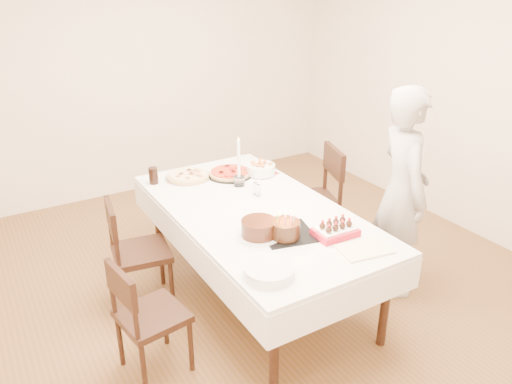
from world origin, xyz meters
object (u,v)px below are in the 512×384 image
chair_left_savory (141,252)px  strawberry_box (335,231)px  pizza_pepperoni (230,173)px  pasta_bowl (260,169)px  dining_table (256,253)px  cola_glass (153,176)px  chair_right_savory (309,202)px  taper_candle (239,162)px  birthday_cake (285,224)px  pizza_white (188,176)px  layer_cake (259,228)px  person (402,193)px  chair_left_dessert (152,316)px

chair_left_savory → strawberry_box: chair_left_savory is taller
pizza_pepperoni → pasta_bowl: bearing=-24.5°
dining_table → cola_glass: cola_glass is taller
chair_right_savory → strawberry_box: 1.12m
taper_candle → birthday_cake: taper_candle is taller
pizza_white → layer_cake: (-0.00, -1.16, 0.04)m
dining_table → birthday_cake: (-0.06, -0.47, 0.47)m
pizza_white → pizza_pepperoni: bearing=-19.6°
pizza_pepperoni → taper_candle: 0.30m
cola_glass → birthday_cake: birthday_cake is taller
chair_left_savory → pasta_bowl: (1.17, 0.20, 0.36)m
pizza_pepperoni → strawberry_box: strawberry_box is taller
pizza_pepperoni → birthday_cake: 1.17m
pizza_white → layer_cake: size_ratio=1.30×
taper_candle → layer_cake: (-0.30, -0.81, -0.15)m
chair_right_savory → chair_left_savory: bearing=-162.8°
person → layer_cake: size_ratio=5.49×
strawberry_box → birthday_cake: bearing=154.5°
birthday_cake → chair_left_savory: bearing=131.0°
taper_candle → pizza_white: bearing=130.5°
person → pizza_white: size_ratio=4.23×
chair_right_savory → birthday_cake: (-0.81, -0.81, 0.36)m
chair_left_dessert → pizza_white: (0.77, 1.16, 0.36)m
pasta_bowl → layer_cake: layer_cake is taller
chair_right_savory → pizza_white: chair_right_savory is taller
taper_candle → birthday_cake: 0.94m
taper_candle → strawberry_box: (0.14, -1.06, -0.17)m
chair_left_dessert → strawberry_box: strawberry_box is taller
chair_left_dessert → birthday_cake: size_ratio=4.22×
pasta_bowl → taper_candle: size_ratio=0.61×
pizza_white → taper_candle: bearing=-49.5°
dining_table → pasta_bowl: 0.81m
cola_glass → chair_left_dessert: bearing=-112.1°
dining_table → layer_cake: bearing=-118.3°
layer_cake → chair_right_savory: bearing=36.5°
chair_right_savory → strawberry_box: (-0.51, -0.95, 0.29)m
chair_left_savory → dining_table: bearing=163.6°
dining_table → taper_candle: 0.74m
chair_left_dessert → pasta_bowl: (1.35, 0.93, 0.39)m
chair_left_dessert → strawberry_box: (1.21, -0.25, 0.38)m
person → chair_left_savory: bearing=89.0°
chair_left_savory → pizza_white: chair_left_savory is taller
chair_left_savory → person: (1.80, -0.81, 0.39)m
person → taper_candle: person is taller
pizza_pepperoni → person: bearing=-52.1°
chair_left_savory → chair_left_dessert: 0.75m
pizza_pepperoni → strawberry_box: bearing=-85.5°
pizza_pepperoni → layer_cake: layer_cake is taller
pizza_pepperoni → strawberry_box: 1.29m
chair_left_savory → chair_left_dessert: size_ratio=1.06×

